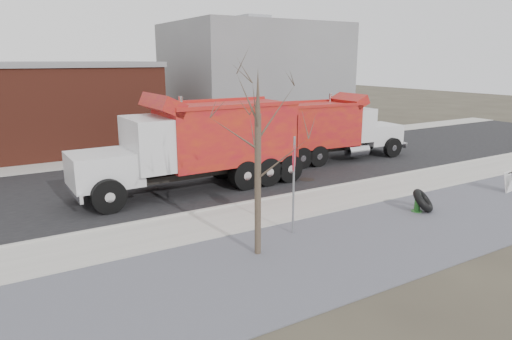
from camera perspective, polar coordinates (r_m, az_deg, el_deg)
ground at (r=16.90m, az=4.90°, el=-5.01°), size 120.00×120.00×0.00m
gravel_verge at (r=14.40m, az=13.20°, el=-8.68°), size 60.00×5.00×0.03m
sidewalk at (r=17.08m, az=4.41°, el=-4.69°), size 60.00×2.50×0.06m
curb at (r=18.09m, az=2.02°, el=-3.51°), size 60.00×0.15×0.11m
road at (r=22.08m, az=-4.75°, el=-0.48°), size 60.00×9.40×0.02m
far_sidewalk at (r=27.18m, az=-10.14°, el=2.09°), size 60.00×2.00×0.06m
building_grey at (r=36.03m, az=-0.32°, el=11.49°), size 12.00×10.00×8.00m
bare_tree at (r=12.25m, az=0.23°, el=3.76°), size 3.20×3.20×5.20m
fire_hydrant at (r=17.52m, az=19.55°, el=-3.91°), size 0.42×0.42×0.75m
truck_tire at (r=17.60m, az=20.15°, el=-3.60°), size 1.26×1.23×0.90m
stop_sign at (r=14.06m, az=4.76°, el=0.08°), size 0.60×0.64×3.13m
sandwich_board at (r=21.60m, az=29.22°, el=-1.31°), size 0.68×0.48×0.87m
dump_truck_red_a at (r=24.97m, az=8.95°, el=5.23°), size 8.78×2.95×3.52m
dump_truck_red_b at (r=19.25m, az=-7.13°, el=3.56°), size 9.70×2.91×4.03m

